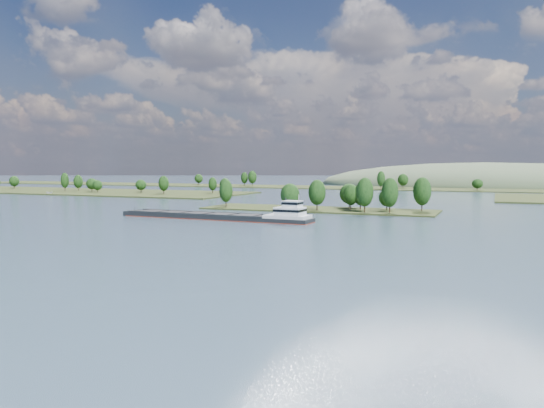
% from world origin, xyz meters
% --- Properties ---
extents(ground, '(1800.00, 1800.00, 0.00)m').
position_xyz_m(ground, '(0.00, 120.00, 0.00)').
color(ground, '#364B5E').
rests_on(ground, ground).
extents(tree_island, '(100.00, 30.51, 15.09)m').
position_xyz_m(tree_island, '(7.52, 179.21, 4.42)').
color(tree_island, '#283216').
rests_on(tree_island, ground).
extents(left_bank, '(300.00, 80.00, 14.75)m').
position_xyz_m(left_bank, '(-228.06, 260.03, 0.80)').
color(left_bank, '#283216').
rests_on(left_bank, ground).
extents(back_shoreline, '(900.00, 60.00, 15.53)m').
position_xyz_m(back_shoreline, '(8.16, 399.74, 0.72)').
color(back_shoreline, '#283216').
rests_on(back_shoreline, ground).
extents(hill_west, '(320.00, 160.00, 44.00)m').
position_xyz_m(hill_west, '(60.00, 500.00, 0.00)').
color(hill_west, '#46573C').
rests_on(hill_west, ground).
extents(cargo_barge, '(75.35, 11.88, 10.15)m').
position_xyz_m(cargo_barge, '(-17.87, 129.81, 1.28)').
color(cargo_barge, black).
rests_on(cargo_barge, ground).
extents(motorboat, '(5.15, 2.09, 1.96)m').
position_xyz_m(motorboat, '(-200.97, 227.56, 0.98)').
color(motorboat, silver).
rests_on(motorboat, ground).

